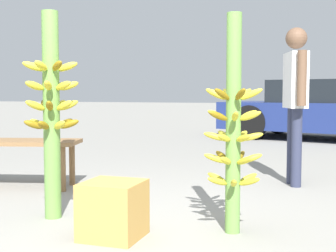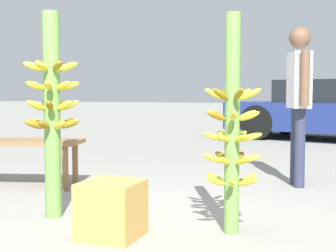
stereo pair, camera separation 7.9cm
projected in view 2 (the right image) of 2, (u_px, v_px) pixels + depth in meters
name	position (u px, v px, depth m)	size (l,w,h in m)	color
ground_plane	(114.00, 234.00, 3.16)	(80.00, 80.00, 0.00)	gray
banana_stalk_left	(52.00, 109.00, 3.53)	(0.42, 0.43, 1.56)	#6B9E47
banana_stalk_center	(232.00, 129.00, 3.13)	(0.41, 0.41, 1.48)	#6B9E47
vendor_person	(299.00, 91.00, 4.73)	(0.28, 0.57, 1.61)	#2D334C
market_bench	(26.00, 147.00, 4.71)	(1.19, 0.71, 0.48)	olive
parked_car	(332.00, 110.00, 9.45)	(4.26, 2.77, 1.21)	navy
produce_crate	(111.00, 209.00, 3.07)	(0.37, 0.37, 0.37)	#C69347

